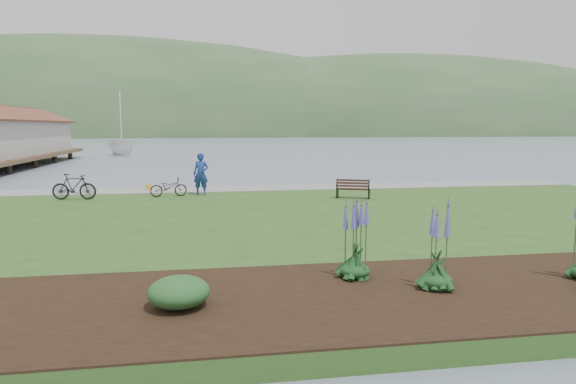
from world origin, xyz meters
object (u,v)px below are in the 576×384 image
Objects in this scene: person at (201,170)px; sailboat at (122,156)px; park_bench at (353,188)px; bicycle_a at (169,187)px.

person is 41.57m from sailboat.
park_bench is 8.19m from bicycle_a.
park_bench is at bearing -112.14° from bicycle_a.
park_bench is 45.61m from sailboat.
sailboat is at bearing 117.81° from person.
bicycle_a is (-7.97, 1.91, -0.02)m from park_bench.
park_bench is 0.68× the size of person.
person is 1.40× the size of bicycle_a.
person is (-6.53, 2.26, 0.69)m from park_bench.
park_bench is 0.95× the size of bicycle_a.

